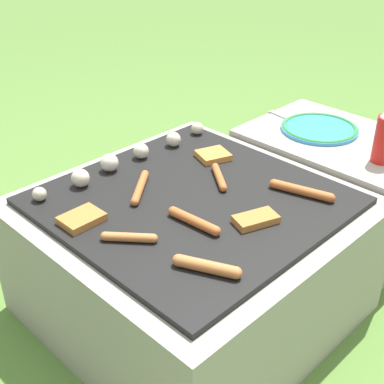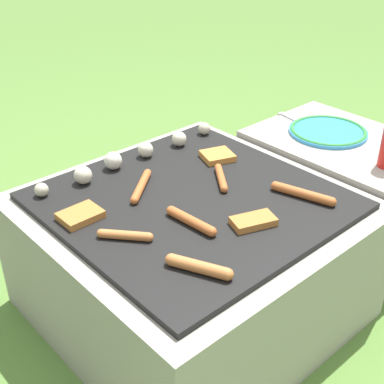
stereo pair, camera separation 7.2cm
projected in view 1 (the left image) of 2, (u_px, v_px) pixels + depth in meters
ground_plane at (192, 307)px, 1.72m from camera, size 14.00×14.00×0.00m
grill at (192, 256)px, 1.62m from camera, size 0.85×0.85×0.41m
side_ledge at (332, 188)px, 1.98m from camera, size 0.45×0.64×0.41m
sausage_front_center at (219, 177)px, 1.60m from camera, size 0.10×0.13×0.02m
sausage_mid_left at (302, 191)px, 1.53m from camera, size 0.07×0.19×0.03m
sausage_back_left at (194, 221)px, 1.39m from camera, size 0.04×0.17×0.03m
sausage_back_right at (140, 187)px, 1.55m from camera, size 0.15×0.13×0.02m
sausage_front_right at (207, 266)px, 1.22m from camera, size 0.09×0.16×0.03m
sausage_front_left at (129, 237)px, 1.33m from camera, size 0.10×0.12×0.02m
bread_slice_left at (82, 219)px, 1.41m from camera, size 0.11×0.08×0.02m
bread_slice_right at (256, 219)px, 1.40m from camera, size 0.13×0.10×0.02m
bread_slice_center at (213, 155)px, 1.73m from camera, size 0.12×0.11×0.02m
mushroom_row at (126, 158)px, 1.68m from camera, size 0.68×0.07×0.06m
plate_colorful at (319, 128)px, 1.92m from camera, size 0.28×0.28×0.02m
fork_utensil at (285, 118)px, 2.02m from camera, size 0.04×0.19×0.01m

